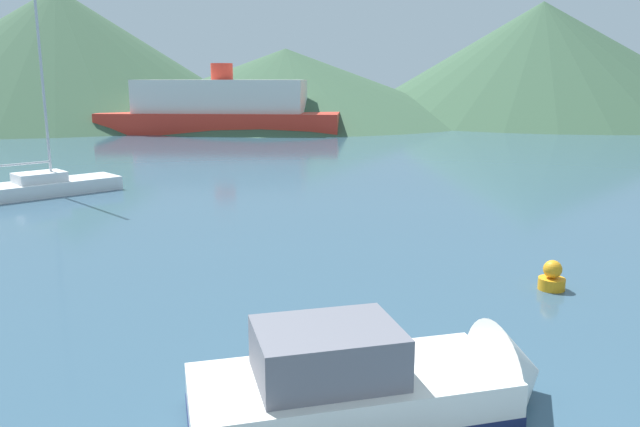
{
  "coord_description": "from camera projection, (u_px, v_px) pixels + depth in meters",
  "views": [
    {
      "loc": [
        -3.2,
        -4.81,
        5.33
      ],
      "look_at": [
        -0.42,
        14.0,
        1.2
      ],
      "focal_mm": 35.0,
      "sensor_mm": 36.0,
      "label": 1
    }
  ],
  "objects": [
    {
      "name": "sailboat_inner",
      "position": [
        40.0,
        185.0,
        28.92
      ],
      "size": [
        7.02,
        5.77,
        11.5
      ],
      "rotation": [
        0.0,
        0.0,
        0.61
      ],
      "color": "white",
      "rests_on": "ground_plane"
    },
    {
      "name": "hill_far_east",
      "position": [
        540.0,
        61.0,
        83.24
      ],
      "size": [
        51.85,
        51.85,
        15.22
      ],
      "color": "#38563D",
      "rests_on": "ground_plane"
    },
    {
      "name": "ferry_distant",
      "position": [
        223.0,
        109.0,
        62.81
      ],
      "size": [
        24.8,
        13.52,
        6.79
      ],
      "rotation": [
        0.0,
        0.0,
        -0.21
      ],
      "color": "red",
      "rests_on": "ground_plane"
    },
    {
      "name": "motorboat_near",
      "position": [
        384.0,
        385.0,
        10.08
      ],
      "size": [
        6.16,
        2.65,
        2.18
      ],
      "rotation": [
        0.0,
        0.0,
        0.11
      ],
      "color": "white",
      "rests_on": "ground_plane"
    },
    {
      "name": "hill_east",
      "position": [
        286.0,
        85.0,
        80.59
      ],
      "size": [
        50.24,
        50.24,
        9.07
      ],
      "color": "#38563D",
      "rests_on": "ground_plane"
    },
    {
      "name": "hill_central",
      "position": [
        61.0,
        55.0,
        78.9
      ],
      "size": [
        52.02,
        52.02,
        16.4
      ],
      "color": "#38563D",
      "rests_on": "ground_plane"
    },
    {
      "name": "buoy_marker",
      "position": [
        552.0,
        277.0,
        16.02
      ],
      "size": [
        0.68,
        0.68,
        0.78
      ],
      "color": "orange",
      "rests_on": "ground_plane"
    }
  ]
}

